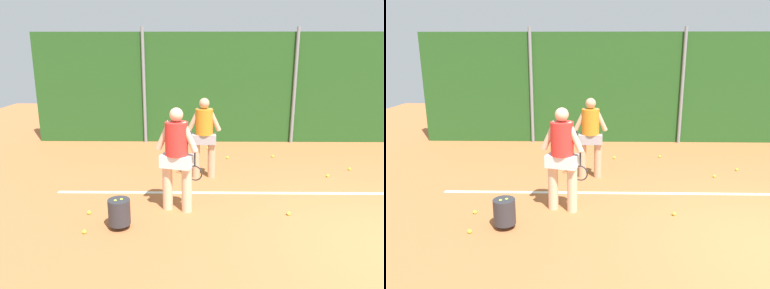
% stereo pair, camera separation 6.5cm
% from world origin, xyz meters
% --- Properties ---
extents(ground_plane, '(25.68, 25.68, 0.00)m').
position_xyz_m(ground_plane, '(0.00, 1.93, 0.00)').
color(ground_plane, '#B76638').
extents(hedge_fence_backdrop, '(15.95, 0.25, 3.36)m').
position_xyz_m(hedge_fence_backdrop, '(0.00, 6.54, 1.68)').
color(hedge_fence_backdrop, '#23511E').
rests_on(hedge_fence_backdrop, ground_plane).
extents(fence_post_left, '(0.10, 0.10, 3.50)m').
position_xyz_m(fence_post_left, '(-4.60, 6.37, 1.75)').
color(fence_post_left, gray).
rests_on(fence_post_left, ground_plane).
extents(fence_post_center, '(0.10, 0.10, 3.50)m').
position_xyz_m(fence_post_center, '(0.00, 6.37, 1.75)').
color(fence_post_center, gray).
rests_on(fence_post_center, ground_plane).
extents(court_baseline_paint, '(11.66, 0.10, 0.01)m').
position_xyz_m(court_baseline_paint, '(0.00, 2.15, 0.00)').
color(court_baseline_paint, white).
rests_on(court_baseline_paint, ground_plane).
extents(player_foreground_near, '(0.84, 0.47, 1.89)m').
position_xyz_m(player_foreground_near, '(-3.33, 1.34, 1.06)').
color(player_foreground_near, beige).
rests_on(player_foreground_near, ground_plane).
extents(player_midcourt, '(0.83, 0.39, 1.82)m').
position_xyz_m(player_midcourt, '(-2.82, 3.12, 1.02)').
color(player_midcourt, tan).
rests_on(player_midcourt, ground_plane).
extents(ball_hopper, '(0.36, 0.36, 0.51)m').
position_xyz_m(ball_hopper, '(-4.23, 0.62, 0.29)').
color(ball_hopper, '#2D2D33').
rests_on(ball_hopper, ground_plane).
extents(tennis_ball_1, '(0.07, 0.07, 0.07)m').
position_xyz_m(tennis_ball_1, '(-1.35, 1.14, 0.03)').
color(tennis_ball_1, '#CCDB33').
rests_on(tennis_ball_1, ground_plane).
extents(tennis_ball_4, '(0.07, 0.07, 0.07)m').
position_xyz_m(tennis_ball_4, '(-2.15, 4.56, 0.03)').
color(tennis_ball_4, '#CCDB33').
rests_on(tennis_ball_4, ground_plane).
extents(tennis_ball_5, '(0.07, 0.07, 0.07)m').
position_xyz_m(tennis_ball_5, '(-4.89, 1.13, 0.03)').
color(tennis_ball_5, '#CCDB33').
rests_on(tennis_ball_5, ground_plane).
extents(tennis_ball_7, '(0.07, 0.07, 0.07)m').
position_xyz_m(tennis_ball_7, '(-0.90, 4.71, 0.03)').
color(tennis_ball_7, '#CCDB33').
rests_on(tennis_ball_7, ground_plane).
extents(tennis_ball_9, '(0.07, 0.07, 0.07)m').
position_xyz_m(tennis_ball_9, '(-2.65, 5.52, 0.03)').
color(tennis_ball_9, '#CCDB33').
rests_on(tennis_ball_9, ground_plane).
extents(tennis_ball_10, '(0.07, 0.07, 0.07)m').
position_xyz_m(tennis_ball_10, '(0.74, 3.63, 0.03)').
color(tennis_ball_10, '#CCDB33').
rests_on(tennis_ball_10, ground_plane).
extents(tennis_ball_11, '(0.07, 0.07, 0.07)m').
position_xyz_m(tennis_ball_11, '(0.04, 3.14, 0.03)').
color(tennis_ball_11, '#CCDB33').
rests_on(tennis_ball_11, ground_plane).
extents(tennis_ball_12, '(0.07, 0.07, 0.07)m').
position_xyz_m(tennis_ball_12, '(-4.76, 0.43, 0.03)').
color(tennis_ball_12, '#CCDB33').
rests_on(tennis_ball_12, ground_plane).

